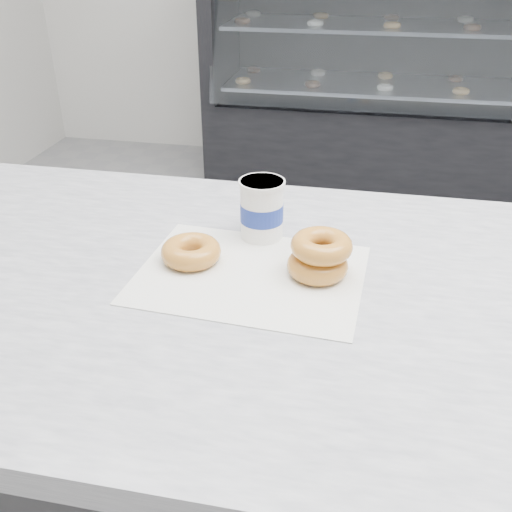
{
  "coord_description": "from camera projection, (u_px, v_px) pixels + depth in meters",
  "views": [
    {
      "loc": [
        -0.27,
        -1.3,
        1.36
      ],
      "look_at": [
        -0.42,
        -0.57,
        0.93
      ],
      "focal_mm": 40.0,
      "sensor_mm": 36.0,
      "label": 1
    }
  ],
  "objects": [
    {
      "name": "donut_stack",
      "position": [
        320.0,
        255.0,
        0.85
      ],
      "size": [
        0.1,
        0.1,
        0.06
      ],
      "color": "#C98937",
      "rests_on": "wax_paper"
    },
    {
      "name": "display_case",
      "position": [
        418.0,
        102.0,
        3.3
      ],
      "size": [
        2.4,
        0.74,
        1.25
      ],
      "color": "black",
      "rests_on": "ground"
    },
    {
      "name": "wax_paper",
      "position": [
        251.0,
        274.0,
        0.87
      ],
      "size": [
        0.35,
        0.28,
        0.0
      ],
      "primitive_type": "cube",
      "rotation": [
        0.0,
        0.0,
        -0.06
      ],
      "color": "silver",
      "rests_on": "counter"
    },
    {
      "name": "ground",
      "position": [
        427.0,
        442.0,
        1.74
      ],
      "size": [
        5.0,
        5.0,
        0.0
      ],
      "primitive_type": "plane",
      "color": "gray",
      "rests_on": "ground"
    },
    {
      "name": "coffee_cup",
      "position": [
        262.0,
        209.0,
        0.95
      ],
      "size": [
        0.09,
        0.09,
        0.1
      ],
      "rotation": [
        0.0,
        0.0,
        -0.19
      ],
      "color": "white",
      "rests_on": "counter"
    },
    {
      "name": "donut_single",
      "position": [
        191.0,
        251.0,
        0.9
      ],
      "size": [
        0.13,
        0.13,
        0.03
      ],
      "primitive_type": "torus",
      "rotation": [
        0.0,
        0.0,
        -0.4
      ],
      "color": "#C98937",
      "rests_on": "wax_paper"
    }
  ]
}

